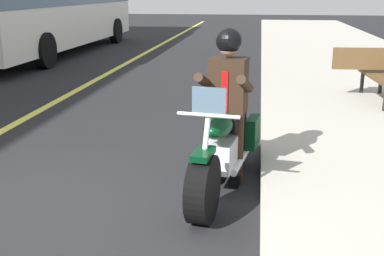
{
  "coord_description": "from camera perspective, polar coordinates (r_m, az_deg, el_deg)",
  "views": [
    {
      "loc": [
        4.01,
        1.93,
        2.13
      ],
      "look_at": [
        -0.72,
        1.27,
        0.75
      ],
      "focal_mm": 45.01,
      "sensor_mm": 36.0,
      "label": 1
    }
  ],
  "objects": [
    {
      "name": "ground_plane",
      "position": [
        4.93,
        -16.25,
        -10.16
      ],
      "size": [
        80.0,
        80.0,
        0.0
      ],
      "primitive_type": "plane",
      "color": "black"
    },
    {
      "name": "motorcycle_main",
      "position": [
        5.26,
        3.71,
        -2.52
      ],
      "size": [
        2.22,
        0.79,
        1.26
      ],
      "color": "black",
      "rests_on": "ground_plane"
    },
    {
      "name": "bench_sidewalk",
      "position": [
        9.52,
        21.74,
        6.39
      ],
      "size": [
        1.83,
        1.8,
        0.95
      ],
      "color": "brown",
      "rests_on": "sidewalk_curb"
    },
    {
      "name": "rider_main",
      "position": [
        5.29,
        4.24,
        4.13
      ],
      "size": [
        0.68,
        0.61,
        1.74
      ],
      "color": "black",
      "rests_on": "ground_plane"
    }
  ]
}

